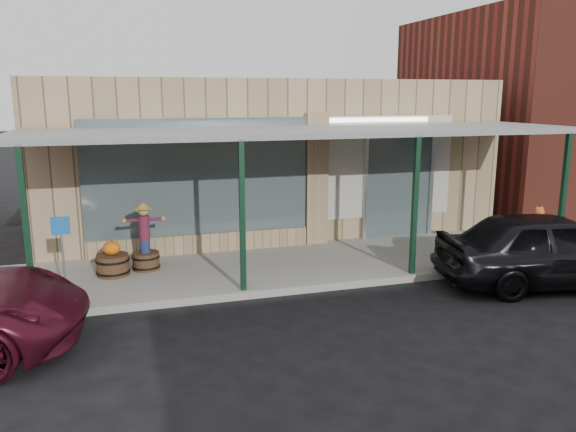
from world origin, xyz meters
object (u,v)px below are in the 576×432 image
object	(u,v)px
barrel_scarecrow	(145,247)
parked_sedan	(551,249)
handicap_sign	(62,247)
barrel_pumpkin	(113,262)

from	to	relation	value
barrel_scarecrow	parked_sedan	bearing A→B (deg)	-12.02
handicap_sign	parked_sedan	xyz separation A→B (m)	(9.31, -1.43, -0.38)
barrel_pumpkin	parked_sedan	xyz separation A→B (m)	(8.50, -2.75, 0.35)
barrel_scarecrow	parked_sedan	world-z (taller)	barrel_scarecrow
barrel_pumpkin	parked_sedan	size ratio (longest dim) A/B	0.16
handicap_sign	parked_sedan	bearing A→B (deg)	-6.77
handicap_sign	barrel_pumpkin	bearing A→B (deg)	60.57
barrel_scarecrow	handicap_sign	size ratio (longest dim) A/B	0.94
barrel_pumpkin	handicap_sign	xyz separation A→B (m)	(-0.80, -1.32, 0.73)
barrel_scarecrow	handicap_sign	bearing A→B (deg)	-125.21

